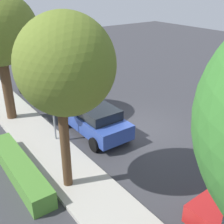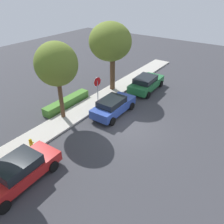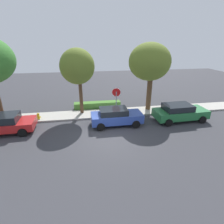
{
  "view_description": "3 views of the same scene",
  "coord_description": "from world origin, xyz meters",
  "px_view_note": "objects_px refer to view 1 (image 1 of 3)",
  "views": [
    {
      "loc": [
        -9.29,
        8.47,
        6.69
      ],
      "look_at": [
        0.96,
        1.03,
        0.78
      ],
      "focal_mm": 45.0,
      "sensor_mm": 36.0,
      "label": 1
    },
    {
      "loc": [
        -11.65,
        -6.6,
        9.29
      ],
      "look_at": [
        0.12,
        1.73,
        0.7
      ],
      "focal_mm": 35.0,
      "sensor_mm": 36.0,
      "label": 2
    },
    {
      "loc": [
        -1.55,
        -10.77,
        6.53
      ],
      "look_at": [
        0.43,
        1.36,
        1.5
      ],
      "focal_mm": 28.0,
      "sensor_mm": 36.0,
      "label": 3
    }
  ],
  "objects_px": {
    "parked_car_green": "(45,86)",
    "street_tree_far": "(66,66)",
    "stop_sign": "(53,105)",
    "parked_car_blue": "(94,119)"
  },
  "relations": [
    {
      "from": "stop_sign",
      "to": "street_tree_far",
      "type": "xyz_separation_m",
      "value": [
        -3.28,
        0.87,
        2.61
      ]
    },
    {
      "from": "stop_sign",
      "to": "street_tree_far",
      "type": "relative_size",
      "value": 0.44
    },
    {
      "from": "parked_car_green",
      "to": "street_tree_far",
      "type": "xyz_separation_m",
      "value": [
        -8.56,
        2.73,
        3.68
      ]
    },
    {
      "from": "parked_car_green",
      "to": "parked_car_blue",
      "type": "bearing_deg",
      "value": 179.87
    },
    {
      "from": "stop_sign",
      "to": "street_tree_far",
      "type": "bearing_deg",
      "value": 165.14
    },
    {
      "from": "stop_sign",
      "to": "parked_car_blue",
      "type": "height_order",
      "value": "stop_sign"
    },
    {
      "from": "stop_sign",
      "to": "street_tree_far",
      "type": "distance_m",
      "value": 4.28
    },
    {
      "from": "street_tree_far",
      "to": "stop_sign",
      "type": "bearing_deg",
      "value": -14.86
    },
    {
      "from": "stop_sign",
      "to": "parked_car_green",
      "type": "distance_m",
      "value": 5.7
    },
    {
      "from": "stop_sign",
      "to": "parked_car_blue",
      "type": "distance_m",
      "value": 2.17
    }
  ]
}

